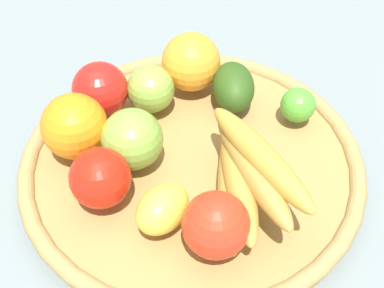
{
  "coord_description": "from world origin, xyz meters",
  "views": [
    {
      "loc": [
        -0.45,
        0.06,
        0.54
      ],
      "look_at": [
        0.0,
        0.0,
        0.06
      ],
      "focal_mm": 50.63,
      "sensor_mm": 36.0,
      "label": 1
    }
  ],
  "objects": [
    {
      "name": "ground_plane",
      "position": [
        0.0,
        0.0,
        0.0
      ],
      "size": [
        2.4,
        2.4,
        0.0
      ],
      "primitive_type": "plane",
      "color": "slate",
      "rests_on": "ground"
    },
    {
      "name": "basket",
      "position": [
        0.0,
        0.0,
        0.02
      ],
      "size": [
        0.44,
        0.44,
        0.04
      ],
      "color": "#9D7A44",
      "rests_on": "ground_plane"
    },
    {
      "name": "apple_0",
      "position": [
        -0.05,
        0.11,
        0.07
      ],
      "size": [
        0.1,
        0.1,
        0.07
      ],
      "primitive_type": "sphere",
      "rotation": [
        0.0,
        0.0,
        2.33
      ],
      "color": "red",
      "rests_on": "basket"
    },
    {
      "name": "apple_1",
      "position": [
        0.1,
        0.04,
        0.07
      ],
      "size": [
        0.08,
        0.08,
        0.06
      ],
      "primitive_type": "sphere",
      "rotation": [
        0.0,
        0.0,
        2.78
      ],
      "color": "#7FA841",
      "rests_on": "basket"
    },
    {
      "name": "orange_1",
      "position": [
        0.03,
        0.14,
        0.08
      ],
      "size": [
        0.11,
        0.11,
        0.08
      ],
      "primitive_type": "sphere",
      "rotation": [
        0.0,
        0.0,
        4.34
      ],
      "color": "orange",
      "rests_on": "basket"
    },
    {
      "name": "apple_2",
      "position": [
        -0.13,
        -0.01,
        0.07
      ],
      "size": [
        0.08,
        0.08,
        0.07
      ],
      "primitive_type": "sphere",
      "rotation": [
        0.0,
        0.0,
        4.81
      ],
      "color": "red",
      "rests_on": "basket"
    },
    {
      "name": "lemon_0",
      "position": [
        -0.1,
        0.04,
        0.06
      ],
      "size": [
        0.08,
        0.08,
        0.05
      ],
      "primitive_type": "ellipsoid",
      "rotation": [
        0.0,
        0.0,
        5.48
      ],
      "color": "yellow",
      "rests_on": "basket"
    },
    {
      "name": "banana_bunch",
      "position": [
        -0.07,
        -0.05,
        0.07
      ],
      "size": [
        0.19,
        0.11,
        0.08
      ],
      "color": "#AA8A3B",
      "rests_on": "basket"
    },
    {
      "name": "avocado",
      "position": [
        0.09,
        -0.07,
        0.06
      ],
      "size": [
        0.09,
        0.06,
        0.06
      ],
      "primitive_type": "ellipsoid",
      "rotation": [
        0.0,
        0.0,
        6.21
      ],
      "color": "#2B4C17",
      "rests_on": "basket"
    },
    {
      "name": "apple_4",
      "position": [
        0.0,
        0.07,
        0.07
      ],
      "size": [
        0.11,
        0.11,
        0.08
      ],
      "primitive_type": "sphere",
      "rotation": [
        0.0,
        0.0,
        5.4
      ],
      "color": "#78A941",
      "rests_on": "basket"
    },
    {
      "name": "orange_0",
      "position": [
        0.14,
        -0.02,
        0.08
      ],
      "size": [
        0.1,
        0.1,
        0.08
      ],
      "primitive_type": "sphere",
      "rotation": [
        0.0,
        0.0,
        0.19
      ],
      "color": "orange",
      "rests_on": "basket"
    },
    {
      "name": "apple_3",
      "position": [
        0.1,
        0.11,
        0.07
      ],
      "size": [
        0.08,
        0.08,
        0.07
      ],
      "primitive_type": "sphere",
      "rotation": [
        0.0,
        0.0,
        6.14
      ],
      "color": "red",
      "rests_on": "basket"
    },
    {
      "name": "lime_0",
      "position": [
        0.05,
        -0.15,
        0.06
      ],
      "size": [
        0.07,
        0.07,
        0.05
      ],
      "primitive_type": "sphere",
      "rotation": [
        0.0,
        0.0,
        5.46
      ],
      "color": "green",
      "rests_on": "basket"
    }
  ]
}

